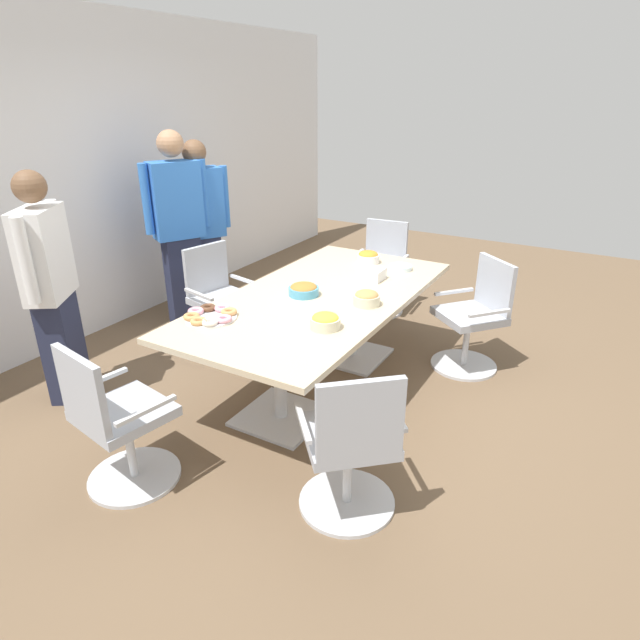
# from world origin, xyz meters

# --- Properties ---
(ground_plane) EXTENTS (10.00, 10.00, 0.01)m
(ground_plane) POSITION_xyz_m (0.00, 0.00, -0.01)
(ground_plane) COLOR brown
(back_wall) EXTENTS (8.00, 0.10, 2.80)m
(back_wall) POSITION_xyz_m (0.00, 2.40, 1.40)
(back_wall) COLOR white
(back_wall) RESTS_ON ground
(conference_table) EXTENTS (2.40, 1.20, 0.75)m
(conference_table) POSITION_xyz_m (0.00, 0.00, 0.63)
(conference_table) COLOR #CCB793
(conference_table) RESTS_ON ground
(office_chair_0) EXTENTS (0.64, 0.64, 0.91)m
(office_chair_0) POSITION_xyz_m (0.15, 1.10, 0.41)
(office_chair_0) COLOR silver
(office_chair_0) RESTS_ON ground
(office_chair_1) EXTENTS (0.63, 0.63, 0.91)m
(office_chair_1) POSITION_xyz_m (-1.57, 0.42, 0.41)
(office_chair_1) COLOR silver
(office_chair_1) RESTS_ON ground
(office_chair_2) EXTENTS (0.76, 0.76, 0.91)m
(office_chair_2) POSITION_xyz_m (-1.12, -0.83, 0.41)
(office_chair_2) COLOR silver
(office_chair_2) RESTS_ON ground
(office_chair_3) EXTENTS (0.76, 0.76, 0.91)m
(office_chair_3) POSITION_xyz_m (0.90, -0.93, 0.41)
(office_chair_3) COLOR silver
(office_chair_3) RESTS_ON ground
(office_chair_4) EXTENTS (0.58, 0.58, 0.91)m
(office_chair_4) POSITION_xyz_m (1.66, 0.24, 0.41)
(office_chair_4) COLOR silver
(office_chair_4) RESTS_ON ground
(person_standing_0) EXTENTS (0.55, 0.43, 1.67)m
(person_standing_0) POSITION_xyz_m (-1.08, 1.55, 0.87)
(person_standing_0) COLOR #232842
(person_standing_0) RESTS_ON ground
(person_standing_1) EXTENTS (0.58, 0.40, 1.82)m
(person_standing_1) POSITION_xyz_m (0.39, 1.73, 0.96)
(person_standing_1) COLOR #232842
(person_standing_1) RESTS_ON ground
(person_standing_2) EXTENTS (0.57, 0.40, 1.72)m
(person_standing_2) POSITION_xyz_m (0.65, 1.70, 0.90)
(person_standing_2) COLOR #232842
(person_standing_2) RESTS_ON ground
(snack_bowl_chips_yellow) EXTENTS (0.19, 0.19, 0.10)m
(snack_bowl_chips_yellow) POSITION_xyz_m (-0.49, -0.32, 0.80)
(snack_bowl_chips_yellow) COLOR beige
(snack_bowl_chips_yellow) RESTS_ON conference_table
(snack_bowl_pretzels) EXTENTS (0.22, 0.22, 0.09)m
(snack_bowl_pretzels) POSITION_xyz_m (-0.06, 0.10, 0.79)
(snack_bowl_pretzels) COLOR #4C9EC6
(snack_bowl_pretzels) RESTS_ON conference_table
(snack_bowl_chips_orange) EXTENTS (0.19, 0.19, 0.11)m
(snack_bowl_chips_orange) POSITION_xyz_m (0.90, 0.03, 0.80)
(snack_bowl_chips_orange) COLOR white
(snack_bowl_chips_orange) RESTS_ON conference_table
(snack_bowl_cookies) EXTENTS (0.19, 0.19, 0.11)m
(snack_bowl_cookies) POSITION_xyz_m (0.00, -0.38, 0.80)
(snack_bowl_cookies) COLOR beige
(snack_bowl_cookies) RESTS_ON conference_table
(donut_platter) EXTENTS (0.36, 0.35, 0.04)m
(donut_platter) POSITION_xyz_m (-0.74, 0.41, 0.77)
(donut_platter) COLOR white
(donut_platter) RESTS_ON conference_table
(plate_stack) EXTENTS (0.19, 0.19, 0.04)m
(plate_stack) POSITION_xyz_m (0.85, -0.28, 0.77)
(plate_stack) COLOR white
(plate_stack) RESTS_ON conference_table
(napkin_pile) EXTENTS (0.17, 0.17, 0.09)m
(napkin_pile) POSITION_xyz_m (0.51, -0.18, 0.79)
(napkin_pile) COLOR white
(napkin_pile) RESTS_ON conference_table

